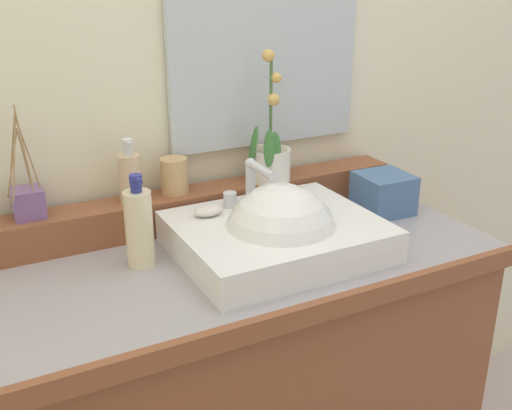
# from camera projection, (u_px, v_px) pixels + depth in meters

# --- Properties ---
(wall_back) EXTENTS (2.94, 0.20, 2.43)m
(wall_back) POSITION_uv_depth(u_px,v_px,m) (177.00, 77.00, 1.59)
(wall_back) COLOR beige
(wall_back) RESTS_ON ground
(vanity_cabinet) EXTENTS (1.15, 0.55, 0.88)m
(vanity_cabinet) POSITION_uv_depth(u_px,v_px,m) (245.00, 406.00, 1.56)
(vanity_cabinet) COLOR brown
(vanity_cabinet) RESTS_ON ground
(back_ledge) EXTENTS (1.08, 0.10, 0.09)m
(back_ledge) POSITION_uv_depth(u_px,v_px,m) (206.00, 205.00, 1.56)
(back_ledge) COLOR brown
(back_ledge) RESTS_ON vanity_cabinet
(sink_basin) EXTENTS (0.45, 0.37, 0.28)m
(sink_basin) POSITION_uv_depth(u_px,v_px,m) (279.00, 238.00, 1.38)
(sink_basin) COLOR white
(sink_basin) RESTS_ON vanity_cabinet
(soap_bar) EXTENTS (0.07, 0.04, 0.02)m
(soap_bar) POSITION_uv_depth(u_px,v_px,m) (208.00, 211.00, 1.40)
(soap_bar) COLOR silver
(soap_bar) RESTS_ON sink_basin
(potted_plant) EXTENTS (0.12, 0.11, 0.34)m
(potted_plant) POSITION_uv_depth(u_px,v_px,m) (270.00, 157.00, 1.57)
(potted_plant) COLOR silver
(potted_plant) RESTS_ON back_ledge
(soap_dispenser) EXTENTS (0.05, 0.06, 0.15)m
(soap_dispenser) POSITION_uv_depth(u_px,v_px,m) (130.00, 177.00, 1.43)
(soap_dispenser) COLOR #D1B28C
(soap_dispenser) RESTS_ON back_ledge
(tumbler_cup) EXTENTS (0.07, 0.07, 0.09)m
(tumbler_cup) POSITION_uv_depth(u_px,v_px,m) (174.00, 176.00, 1.50)
(tumbler_cup) COLOR tan
(tumbler_cup) RESTS_ON back_ledge
(reed_diffuser) EXTENTS (0.08, 0.09, 0.25)m
(reed_diffuser) POSITION_uv_depth(u_px,v_px,m) (28.00, 202.00, 1.35)
(reed_diffuser) COLOR slate
(reed_diffuser) RESTS_ON back_ledge
(lotion_bottle) EXTENTS (0.06, 0.06, 0.21)m
(lotion_bottle) POSITION_uv_depth(u_px,v_px,m) (139.00, 227.00, 1.31)
(lotion_bottle) COLOR beige
(lotion_bottle) RESTS_ON vanity_cabinet
(tissue_box) EXTENTS (0.13, 0.13, 0.10)m
(tissue_box) POSITION_uv_depth(u_px,v_px,m) (383.00, 193.00, 1.61)
(tissue_box) COLOR #476994
(tissue_box) RESTS_ON vanity_cabinet
(mirror) EXTENTS (0.53, 0.02, 0.56)m
(mirror) POSITION_uv_depth(u_px,v_px,m) (266.00, 34.00, 1.54)
(mirror) COLOR silver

